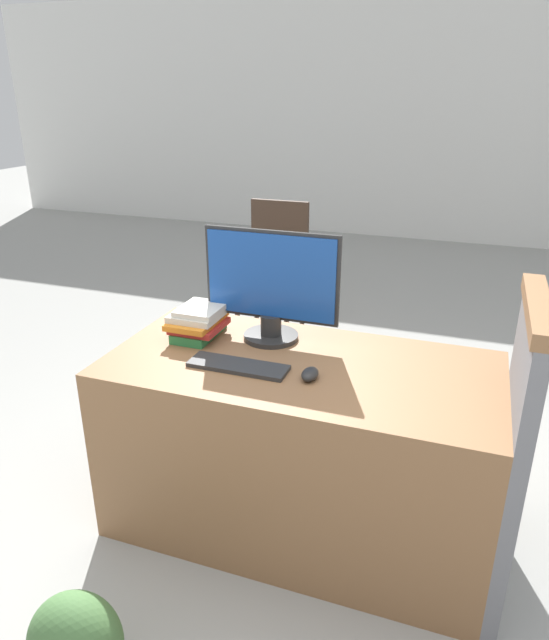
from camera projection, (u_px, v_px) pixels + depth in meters
name	position (u px, v px, depth m)	size (l,w,h in m)	color
ground_plane	(268.00, 584.00, 2.11)	(20.00, 20.00, 0.00)	#9E9E99
wall_back	(439.00, 119.00, 6.51)	(12.00, 0.06, 2.80)	white
desk	(299.00, 446.00, 2.30)	(1.49, 0.74, 0.74)	#8C603D
carrel_divider	(511.00, 455.00, 1.91)	(0.07, 0.56, 1.12)	slate
monitor	(271.00, 286.00, 2.29)	(0.56, 0.23, 0.46)	#282828
keyboard	(238.00, 366.00, 2.12)	(0.38, 0.12, 0.02)	#2D2D2D
mouse	(310.00, 374.00, 2.03)	(0.06, 0.10, 0.04)	#262626
book_stack	(199.00, 321.00, 2.37)	(0.20, 0.26, 0.13)	#2D7F42
far_chair	(275.00, 261.00, 4.21)	(0.44, 0.44, 0.96)	#38281E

